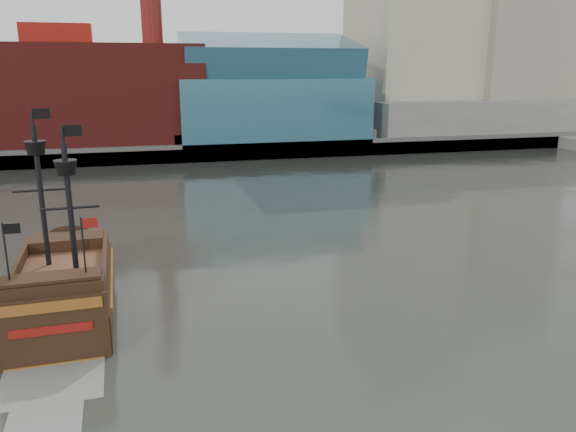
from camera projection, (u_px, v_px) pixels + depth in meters
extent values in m
plane|color=#262824|center=(394.00, 372.00, 25.97)|extent=(400.00, 400.00, 0.00)
cube|color=slate|center=(197.00, 133.00, 111.78)|extent=(220.00, 60.00, 2.00)
cube|color=#4C4C49|center=(216.00, 153.00, 84.10)|extent=(220.00, 1.00, 2.60)
cube|color=maroon|center=(62.00, 96.00, 85.54)|extent=(42.00, 18.00, 15.00)
cube|color=#2A5B70|center=(270.00, 109.00, 92.09)|extent=(30.00, 16.00, 10.00)
cube|color=#B5AD96|center=(415.00, 4.00, 104.12)|extent=(20.00, 22.00, 46.00)
cube|color=gray|center=(510.00, 27.00, 105.78)|extent=(18.00, 18.00, 38.00)
cube|color=slate|center=(487.00, 119.00, 98.10)|extent=(40.00, 6.00, 6.00)
cube|color=#2A5B70|center=(269.00, 59.00, 90.04)|extent=(28.00, 14.94, 8.78)
cube|color=slate|center=(565.00, 116.00, 120.74)|extent=(4.00, 4.00, 3.00)
cylinder|color=maroon|center=(574.00, 46.00, 117.02)|extent=(1.40, 1.40, 32.00)
cube|color=slate|center=(571.00, 112.00, 132.52)|extent=(4.00, 4.00, 3.00)
cube|color=maroon|center=(573.00, 6.00, 125.77)|extent=(5.00, 2.50, 2.50)
cube|color=black|center=(65.00, 299.00, 32.58)|extent=(5.76, 12.84, 2.74)
cube|color=#502E1D|center=(62.00, 274.00, 32.19)|extent=(5.18, 11.56, 0.32)
cube|color=black|center=(68.00, 243.00, 36.77)|extent=(4.57, 2.70, 1.05)
cube|color=black|center=(51.00, 298.00, 26.91)|extent=(5.07, 1.88, 1.90)
cube|color=black|center=(53.00, 339.00, 26.45)|extent=(5.17, 0.46, 4.21)
cube|color=brown|center=(49.00, 307.00, 25.88)|extent=(4.74, 0.27, 0.53)
cube|color=maroon|center=(51.00, 330.00, 26.18)|extent=(3.69, 0.23, 0.42)
cylinder|color=black|center=(41.00, 197.00, 32.32)|extent=(0.31, 0.31, 8.22)
cylinder|color=black|center=(71.00, 215.00, 29.68)|extent=(0.31, 0.31, 7.59)
cone|color=black|center=(36.00, 148.00, 31.59)|extent=(1.20, 1.20, 0.74)
cone|color=black|center=(66.00, 168.00, 29.03)|extent=(1.20, 1.20, 0.74)
cube|color=black|center=(41.00, 114.00, 31.24)|extent=(0.95, 0.07, 0.58)
cube|color=black|center=(72.00, 131.00, 28.68)|extent=(0.95, 0.07, 0.58)
cube|color=#9AA09A|center=(52.00, 382.00, 25.13)|extent=(4.62, 3.97, 0.02)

